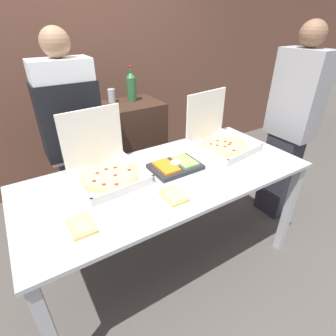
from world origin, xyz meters
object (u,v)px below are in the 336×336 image
object	(u,v)px
veggie_tray	(175,166)
soda_bottle	(131,86)
person_server_vest	(74,138)
person_guest_cap	(290,127)
paper_plate_front_right	(81,227)
soda_can_silver	(112,96)
pizza_box_near_right	(105,166)
paper_plate_front_center	(174,197)
pizza_box_far_left	(219,138)

from	to	relation	value
veggie_tray	soda_bottle	size ratio (longest dim) A/B	1.08
person_server_vest	person_guest_cap	xyz separation A→B (m)	(1.73, -0.66, -0.05)
paper_plate_front_right	soda_bottle	xyz separation A→B (m)	(0.87, 1.20, 0.36)
paper_plate_front_right	soda_can_silver	world-z (taller)	soda_can_silver
pizza_box_near_right	veggie_tray	size ratio (longest dim) A/B	1.37
paper_plate_front_right	soda_bottle	size ratio (longest dim) A/B	0.72
paper_plate_front_center	person_guest_cap	bearing A→B (deg)	10.11
pizza_box_near_right	paper_plate_front_center	size ratio (longest dim) A/B	1.82
pizza_box_near_right	pizza_box_far_left	xyz separation A→B (m)	(0.94, -0.05, 0.00)
pizza_box_far_left	soda_can_silver	distance (m)	1.07
soda_can_silver	person_guest_cap	size ratio (longest dim) A/B	0.07
person_server_vest	person_guest_cap	world-z (taller)	person_guest_cap
paper_plate_front_right	soda_bottle	bearing A→B (deg)	54.05
soda_bottle	person_guest_cap	world-z (taller)	person_guest_cap
veggie_tray	person_guest_cap	xyz separation A→B (m)	(1.21, -0.03, 0.05)
pizza_box_far_left	soda_can_silver	xyz separation A→B (m)	(-0.54, 0.90, 0.22)
person_guest_cap	pizza_box_near_right	bearing A→B (deg)	83.33
pizza_box_far_left	soda_can_silver	bearing A→B (deg)	113.80
pizza_box_near_right	person_server_vest	distance (m)	0.47
person_server_vest	soda_can_silver	bearing A→B (deg)	-141.49
paper_plate_front_center	soda_can_silver	xyz separation A→B (m)	(0.16, 1.29, 0.29)
pizza_box_near_right	pizza_box_far_left	distance (m)	0.95
paper_plate_front_right	person_guest_cap	size ratio (longest dim) A/B	0.13
veggie_tray	person_server_vest	distance (m)	0.82
soda_can_silver	paper_plate_front_right	bearing A→B (deg)	-118.83
paper_plate_front_right	veggie_tray	xyz separation A→B (m)	(0.74, 0.25, 0.01)
pizza_box_near_right	person_guest_cap	xyz separation A→B (m)	(1.66, -0.19, -0.01)
soda_can_silver	person_guest_cap	xyz separation A→B (m)	(1.26, -1.04, -0.23)
pizza_box_near_right	veggie_tray	distance (m)	0.48
soda_bottle	soda_can_silver	bearing A→B (deg)	163.96
paper_plate_front_right	person_guest_cap	bearing A→B (deg)	6.40
paper_plate_front_center	person_server_vest	distance (m)	0.97
pizza_box_near_right	soda_can_silver	size ratio (longest dim) A/B	3.78
person_server_vest	paper_plate_front_right	bearing A→B (deg)	76.33
soda_bottle	soda_can_silver	size ratio (longest dim) A/B	2.55
pizza_box_far_left	paper_plate_front_right	bearing A→B (deg)	-171.20
pizza_box_near_right	paper_plate_front_right	bearing A→B (deg)	-129.10
paper_plate_front_right	paper_plate_front_center	bearing A→B (deg)	-3.58
pizza_box_far_left	paper_plate_front_right	distance (m)	1.29
paper_plate_front_right	veggie_tray	distance (m)	0.78
soda_can_silver	soda_bottle	bearing A→B (deg)	-16.04
person_guest_cap	soda_can_silver	bearing A→B (deg)	50.45
pizza_box_far_left	pizza_box_near_right	bearing A→B (deg)	169.33
pizza_box_far_left	veggie_tray	distance (m)	0.51
paper_plate_front_center	veggie_tray	size ratio (longest dim) A/B	0.75
pizza_box_near_right	paper_plate_front_center	bearing A→B (deg)	-65.16
pizza_box_far_left	paper_plate_front_right	world-z (taller)	pizza_box_far_left
soda_bottle	paper_plate_front_right	bearing A→B (deg)	-125.95
soda_bottle	paper_plate_front_center	bearing A→B (deg)	-105.26
soda_can_silver	person_guest_cap	bearing A→B (deg)	-39.55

